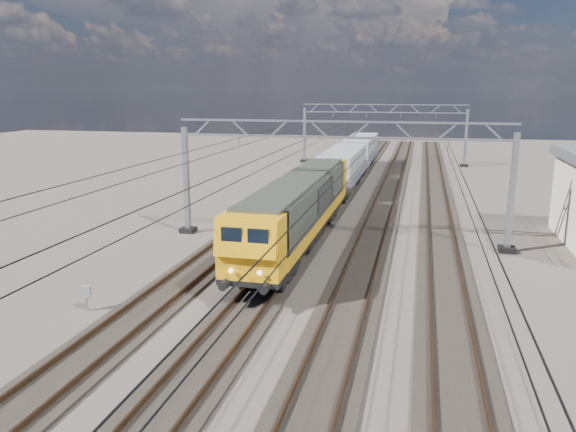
% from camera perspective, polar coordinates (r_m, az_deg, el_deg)
% --- Properties ---
extents(ground, '(160.00, 160.00, 0.00)m').
position_cam_1_polar(ground, '(29.70, 3.88, -4.59)').
color(ground, black).
rests_on(ground, ground).
extents(track_outer_west, '(2.60, 140.00, 0.30)m').
position_cam_1_polar(track_outer_west, '(31.18, -7.08, -3.68)').
color(track_outer_west, black).
rests_on(track_outer_west, ground).
extents(track_loco, '(2.60, 140.00, 0.30)m').
position_cam_1_polar(track_loco, '(30.05, 0.11, -4.21)').
color(track_loco, black).
rests_on(track_loco, ground).
extents(track_inner_east, '(2.60, 140.00, 0.30)m').
position_cam_1_polar(track_inner_east, '(29.43, 7.74, -4.70)').
color(track_inner_east, black).
rests_on(track_inner_east, ground).
extents(track_outer_east, '(2.60, 140.00, 0.30)m').
position_cam_1_polar(track_outer_east, '(29.35, 15.56, -5.11)').
color(track_outer_east, black).
rests_on(track_outer_east, ground).
extents(catenary_gantry_mid, '(19.90, 0.90, 7.11)m').
position_cam_1_polar(catenary_gantry_mid, '(32.68, 5.16, 4.02)').
color(catenary_gantry_mid, '#8F959C').
rests_on(catenary_gantry_mid, ground).
extents(catenary_gantry_far, '(19.90, 0.90, 7.11)m').
position_cam_1_polar(catenary_gantry_far, '(68.31, 9.61, 8.46)').
color(catenary_gantry_far, '#8F959C').
rests_on(catenary_gantry_far, ground).
extents(overhead_wires, '(12.03, 140.00, 0.53)m').
position_cam_1_polar(overhead_wires, '(36.40, 6.14, 7.82)').
color(overhead_wires, black).
rests_on(overhead_wires, ground).
extents(locomotive, '(2.76, 21.10, 3.62)m').
position_cam_1_polar(locomotive, '(31.90, 1.16, 0.97)').
color(locomotive, black).
rests_on(locomotive, ground).
extents(hopper_wagon_lead, '(3.38, 13.00, 3.25)m').
position_cam_1_polar(hopper_wagon_lead, '(49.11, 5.57, 4.98)').
color(hopper_wagon_lead, black).
rests_on(hopper_wagon_lead, ground).
extents(hopper_wagon_mid, '(3.38, 13.00, 3.25)m').
position_cam_1_polar(hopper_wagon_mid, '(63.11, 7.37, 6.66)').
color(hopper_wagon_mid, black).
rests_on(hopper_wagon_mid, ground).
extents(trackside_cabinet, '(0.41, 0.36, 1.05)m').
position_cam_1_polar(trackside_cabinet, '(24.40, -19.83, -7.32)').
color(trackside_cabinet, '#8F959C').
rests_on(trackside_cabinet, ground).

